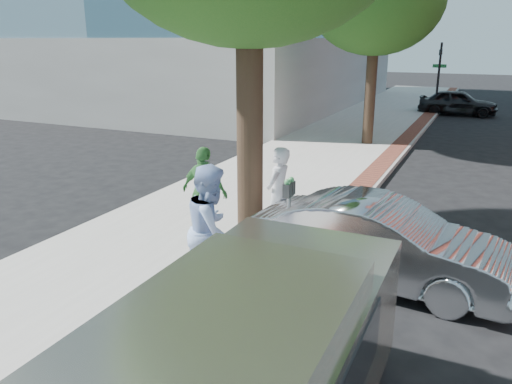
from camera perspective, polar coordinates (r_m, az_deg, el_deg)
The scene contains 12 objects.
ground at distance 8.63m, azimuth -2.57°, elevation -10.01°, with size 120.00×120.00×0.00m, color black.
sidewalk at distance 16.11m, azimuth 5.87°, elevation 3.10°, with size 5.00×60.00×0.15m, color #9E9991.
brick_strip at distance 15.54m, azimuth 13.56°, elevation 2.50°, with size 0.60×60.00×0.01m, color brown.
curb at distance 15.50m, azimuth 14.80°, elevation 2.06°, with size 0.10×60.00×0.15m, color gray.
office_base at distance 33.29m, azimuth -5.05°, elevation 13.61°, with size 18.20×22.20×4.00m, color gray.
signal_near at distance 28.97m, azimuth 20.17°, elevation 12.68°, with size 0.70×0.15×3.80m.
parking_meter at distance 8.78m, azimuth 3.78°, elevation -1.04°, with size 0.12×0.32×1.47m.
person_gray at distance 9.61m, azimuth 2.53°, elevation -0.25°, with size 0.67×0.44×1.84m, color silver.
person_officer at distance 7.56m, azimuth -5.04°, elevation -4.37°, with size 0.99×0.77×2.04m, color #92AEE1.
person_green at distance 9.84m, azimuth -5.87°, elevation -0.02°, with size 1.06×0.44×1.81m, color #387B39.
sedan_silver at distance 8.56m, azimuth 14.00°, elevation -5.60°, with size 1.49×4.26×1.40m, color #A9ACB0.
bg_car at distance 29.48m, azimuth 22.07°, elevation 9.47°, with size 1.63×4.04×1.38m, color black.
Camera 1 is at (3.60, -6.80, 3.91)m, focal length 35.00 mm.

